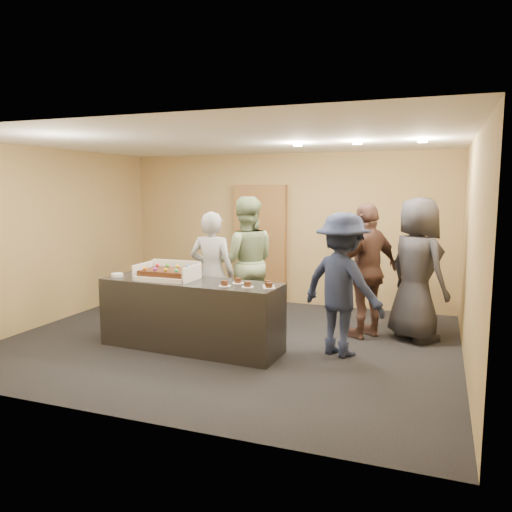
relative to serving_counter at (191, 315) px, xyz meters
name	(u,v)px	position (x,y,z in m)	size (l,w,h in m)	color
room	(229,244)	(0.34, 0.48, 0.90)	(6.04, 6.00, 2.70)	black
serving_counter	(191,315)	(0.00, 0.00, 0.00)	(2.40, 0.70, 0.90)	black
storage_cabinet	(260,244)	(-0.08, 2.89, 0.62)	(0.98, 0.15, 2.15)	brown
cake_box	(168,275)	(-0.34, 0.03, 0.50)	(0.75, 0.52, 0.22)	white
sheet_cake	(167,272)	(-0.34, 0.00, 0.55)	(0.64, 0.44, 0.12)	#38200C
plate_stack	(117,275)	(-1.09, -0.04, 0.47)	(0.16, 0.16, 0.04)	white
slice_a	(225,284)	(0.56, -0.16, 0.47)	(0.15, 0.15, 0.07)	white
slice_b	(238,281)	(0.64, 0.07, 0.47)	(0.15, 0.15, 0.07)	white
slice_c	(248,285)	(0.84, -0.12, 0.47)	(0.15, 0.15, 0.07)	white
slice_d	(268,284)	(1.05, 0.04, 0.47)	(0.15, 0.15, 0.07)	white
slice_e	(269,286)	(1.11, -0.09, 0.47)	(0.15, 0.15, 0.07)	white
person_server_grey	(212,274)	(-0.02, 0.69, 0.43)	(0.64, 0.42, 1.77)	#99999E
person_sage_man	(245,262)	(0.27, 1.25, 0.53)	(0.96, 0.75, 1.97)	gray
person_navy_man	(342,285)	(1.89, 0.45, 0.45)	(1.16, 0.67, 1.80)	#1C2440
person_brown_extra	(367,271)	(2.07, 1.33, 0.50)	(1.11, 0.46, 1.90)	#53352C
person_dark_suit	(417,269)	(2.73, 1.44, 0.54)	(0.96, 0.63, 1.97)	#2A292F
ceiling_spotlights	(358,143)	(1.94, 0.98, 2.22)	(1.72, 0.12, 0.03)	#FFEAC6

